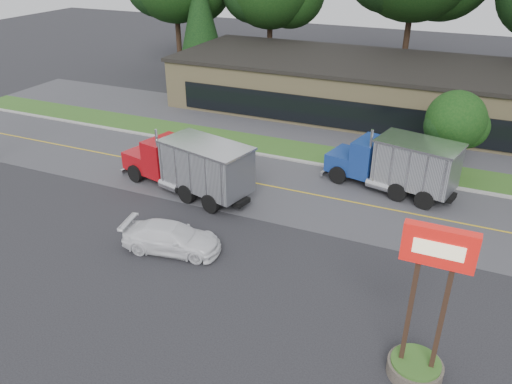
% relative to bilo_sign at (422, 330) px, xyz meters
% --- Properties ---
extents(ground, '(140.00, 140.00, 0.00)m').
position_rel_bilo_sign_xyz_m(ground, '(-10.50, 2.50, -2.02)').
color(ground, '#313136').
rests_on(ground, ground).
extents(road, '(60.00, 8.00, 0.02)m').
position_rel_bilo_sign_xyz_m(road, '(-10.50, 11.50, -2.02)').
color(road, '#535358').
rests_on(road, ground).
extents(center_line, '(60.00, 0.12, 0.01)m').
position_rel_bilo_sign_xyz_m(center_line, '(-10.50, 11.50, -2.02)').
color(center_line, gold).
rests_on(center_line, ground).
extents(curb, '(60.00, 0.30, 0.12)m').
position_rel_bilo_sign_xyz_m(curb, '(-10.50, 15.70, -2.02)').
color(curb, '#9E9E99').
rests_on(curb, ground).
extents(grass_verge, '(60.00, 3.40, 0.03)m').
position_rel_bilo_sign_xyz_m(grass_verge, '(-10.50, 17.50, -2.02)').
color(grass_verge, '#355F20').
rests_on(grass_verge, ground).
extents(far_parking, '(60.00, 7.00, 0.02)m').
position_rel_bilo_sign_xyz_m(far_parking, '(-10.50, 22.50, -2.02)').
color(far_parking, '#535358').
rests_on(far_parking, ground).
extents(strip_mall, '(32.00, 12.00, 4.00)m').
position_rel_bilo_sign_xyz_m(strip_mall, '(-8.50, 28.50, -0.02)').
color(strip_mall, tan).
rests_on(strip_mall, ground).
extents(bilo_sign, '(2.20, 1.90, 5.95)m').
position_rel_bilo_sign_xyz_m(bilo_sign, '(0.00, 0.00, 0.00)').
color(bilo_sign, '#6B6054').
rests_on(bilo_sign, ground).
extents(evergreen_left, '(5.01, 5.01, 11.38)m').
position_rel_bilo_sign_xyz_m(evergreen_left, '(-26.50, 32.50, 4.23)').
color(evergreen_left, '#382619').
rests_on(evergreen_left, ground).
extents(tree_verge, '(3.84, 3.61, 5.47)m').
position_rel_bilo_sign_xyz_m(tree_verge, '(-0.44, 17.55, 1.45)').
color(tree_verge, '#382619').
rests_on(tree_verge, ground).
extents(dump_truck_red, '(9.13, 4.55, 3.36)m').
position_rel_bilo_sign_xyz_m(dump_truck_red, '(-14.07, 8.94, -0.21)').
color(dump_truck_red, black).
rests_on(dump_truck_red, ground).
extents(dump_truck_blue, '(7.95, 4.18, 3.36)m').
position_rel_bilo_sign_xyz_m(dump_truck_blue, '(-3.09, 13.95, -0.22)').
color(dump_truck_blue, black).
rests_on(dump_truck_blue, ground).
extents(rally_car, '(5.06, 2.74, 1.39)m').
position_rel_bilo_sign_xyz_m(rally_car, '(-11.86, 3.20, -1.33)').
color(rally_car, white).
rests_on(rally_car, ground).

